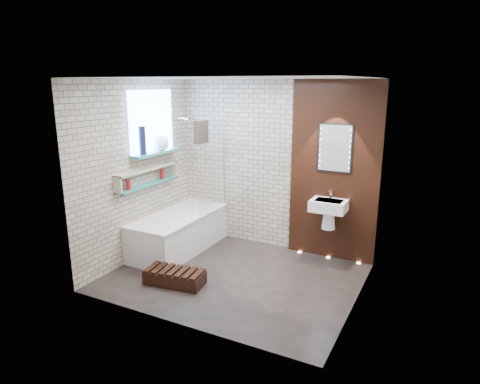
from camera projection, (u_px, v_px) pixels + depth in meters
The scene contains 15 objects.
ground at pixel (235, 276), 5.69m from camera, with size 3.20×3.20×0.00m, color black.
room_shell at pixel (235, 183), 5.36m from camera, with size 3.24×3.20×2.60m.
walnut_panel at pixel (334, 172), 6.04m from camera, with size 1.30×0.06×2.60m, color black.
clerestory_window at pixel (152, 128), 6.21m from camera, with size 0.18×1.00×0.94m.
display_niche at pixel (148, 177), 6.19m from camera, with size 0.14×1.30×0.26m.
bathtub at pixel (179, 232), 6.55m from camera, with size 0.79×1.74×0.70m.
bath_screen at pixel (212, 167), 6.52m from camera, with size 0.01×0.78×1.40m, color white.
towel at pixel (201, 132), 6.12m from camera, with size 0.10×0.26×0.34m, color #282420.
shower_head at pixel (190, 119), 6.58m from camera, with size 0.18×0.18×0.02m, color silver.
washbasin at pixel (329, 210), 6.00m from camera, with size 0.50×0.36×0.58m.
led_mirror at pixel (335, 148), 5.92m from camera, with size 0.50×0.02×0.70m.
walnut_step at pixel (175, 278), 5.47m from camera, with size 0.77×0.34×0.17m, color black.
niche_bottles at pixel (146, 179), 6.16m from camera, with size 0.06×0.83×0.16m.
sill_vases at pixel (157, 142), 6.24m from camera, with size 0.23×0.59×0.40m.
floor_uplights at pixel (328, 257), 6.30m from camera, with size 0.96×0.06×0.01m.
Camera 1 is at (2.44, -4.61, 2.55)m, focal length 31.44 mm.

